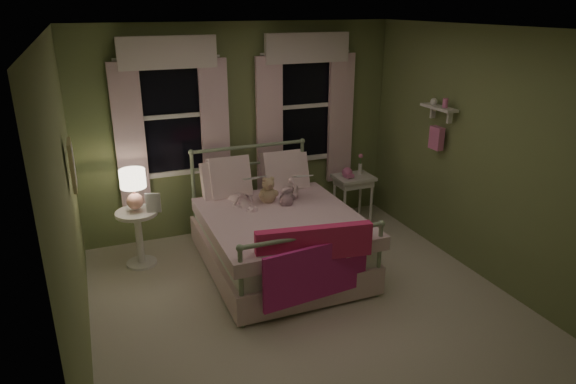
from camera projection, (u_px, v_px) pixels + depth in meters
name	position (u px, v px, depth m)	size (l,w,h in m)	color
room_shell	(309.00, 181.00, 4.59)	(4.20, 4.20, 4.20)	beige
bed	(276.00, 234.00, 5.71)	(1.58, 2.04, 1.18)	white
pink_throw	(315.00, 255.00, 4.73)	(1.10, 0.28, 0.71)	#E12C66
child_left	(240.00, 175.00, 5.77)	(0.29, 0.19, 0.81)	#F7D1DD
child_right	(286.00, 170.00, 5.97)	(0.39, 0.30, 0.79)	#F7D1DD
book_left	(246.00, 183.00, 5.56)	(0.20, 0.27, 0.03)	beige
book_right	(294.00, 181.00, 5.77)	(0.20, 0.27, 0.02)	beige
teddy_bear	(268.00, 192.00, 5.79)	(0.24, 0.20, 0.32)	tan
nightstand_left	(138.00, 230.00, 5.71)	(0.46, 0.46, 0.65)	white
table_lamp	(133.00, 185.00, 5.52)	(0.27, 0.27, 0.45)	#FEAB96
book_nightstand	(146.00, 212.00, 5.59)	(0.16, 0.22, 0.02)	beige
nightstand_right	(353.00, 183.00, 6.81)	(0.50, 0.40, 0.64)	white
pink_toy	(347.00, 173.00, 6.71)	(0.14, 0.19, 0.14)	pink
bud_vase	(360.00, 164.00, 6.81)	(0.06, 0.06, 0.28)	white
window_left	(172.00, 111.00, 5.95)	(1.34, 0.13, 1.96)	black
window_right	(306.00, 101.00, 6.55)	(1.34, 0.13, 1.96)	black
wall_shelf	(438.00, 123.00, 5.79)	(0.15, 0.50, 0.60)	white
framed_picture	(72.00, 165.00, 4.37)	(0.03, 0.32, 0.42)	beige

